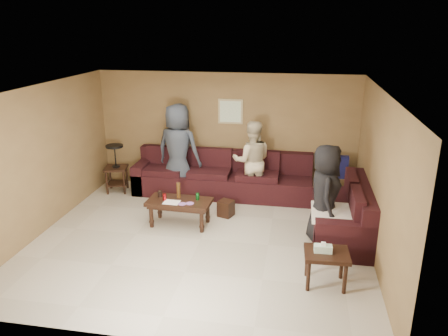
{
  "coord_description": "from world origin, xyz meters",
  "views": [
    {
      "loc": [
        1.53,
        -6.41,
        3.46
      ],
      "look_at": [
        0.25,
        0.85,
        1.0
      ],
      "focal_mm": 35.0,
      "sensor_mm": 36.0,
      "label": 1
    }
  ],
  "objects_px": {
    "coffee_table": "(179,204)",
    "side_table_right": "(326,257)",
    "end_table_left": "(116,167)",
    "person_left": "(178,150)",
    "person_right": "(325,194)",
    "sectional_sofa": "(258,192)",
    "waste_bin": "(226,208)",
    "person_middle": "(252,161)"
  },
  "relations": [
    {
      "from": "coffee_table",
      "to": "side_table_right",
      "type": "bearing_deg",
      "value": -30.85
    },
    {
      "from": "waste_bin",
      "to": "person_right",
      "type": "relative_size",
      "value": 0.18
    },
    {
      "from": "waste_bin",
      "to": "person_middle",
      "type": "relative_size",
      "value": 0.19
    },
    {
      "from": "sectional_sofa",
      "to": "end_table_left",
      "type": "distance_m",
      "value": 3.1
    },
    {
      "from": "sectional_sofa",
      "to": "side_table_right",
      "type": "xyz_separation_m",
      "value": [
        1.18,
        -2.51,
        0.1
      ]
    },
    {
      "from": "sectional_sofa",
      "to": "person_middle",
      "type": "bearing_deg",
      "value": 113.91
    },
    {
      "from": "waste_bin",
      "to": "person_right",
      "type": "xyz_separation_m",
      "value": [
        1.74,
        -0.68,
        0.68
      ]
    },
    {
      "from": "end_table_left",
      "to": "coffee_table",
      "type": "bearing_deg",
      "value": -37.58
    },
    {
      "from": "person_middle",
      "to": "end_table_left",
      "type": "bearing_deg",
      "value": -6.82
    },
    {
      "from": "sectional_sofa",
      "to": "person_left",
      "type": "xyz_separation_m",
      "value": [
        -1.72,
        0.45,
        0.64
      ]
    },
    {
      "from": "coffee_table",
      "to": "end_table_left",
      "type": "xyz_separation_m",
      "value": [
        -1.76,
        1.36,
        0.14
      ]
    },
    {
      "from": "side_table_right",
      "to": "person_middle",
      "type": "relative_size",
      "value": 0.39
    },
    {
      "from": "person_left",
      "to": "person_middle",
      "type": "bearing_deg",
      "value": -170.75
    },
    {
      "from": "person_right",
      "to": "side_table_right",
      "type": "bearing_deg",
      "value": 177.15
    },
    {
      "from": "person_right",
      "to": "sectional_sofa",
      "type": "bearing_deg",
      "value": 42.68
    },
    {
      "from": "sectional_sofa",
      "to": "person_right",
      "type": "relative_size",
      "value": 2.81
    },
    {
      "from": "waste_bin",
      "to": "end_table_left",
      "type": "bearing_deg",
      "value": 161.38
    },
    {
      "from": "coffee_table",
      "to": "waste_bin",
      "type": "height_order",
      "value": "coffee_table"
    },
    {
      "from": "sectional_sofa",
      "to": "person_right",
      "type": "distance_m",
      "value": 1.75
    },
    {
      "from": "person_middle",
      "to": "person_right",
      "type": "relative_size",
      "value": 0.99
    },
    {
      "from": "end_table_left",
      "to": "person_middle",
      "type": "distance_m",
      "value": 2.9
    },
    {
      "from": "side_table_right",
      "to": "person_left",
      "type": "height_order",
      "value": "person_left"
    },
    {
      "from": "end_table_left",
      "to": "person_right",
      "type": "height_order",
      "value": "person_right"
    },
    {
      "from": "sectional_sofa",
      "to": "end_table_left",
      "type": "bearing_deg",
      "value": 173.78
    },
    {
      "from": "coffee_table",
      "to": "person_middle",
      "type": "relative_size",
      "value": 0.7
    },
    {
      "from": "side_table_right",
      "to": "person_middle",
      "type": "xyz_separation_m",
      "value": [
        -1.36,
        2.92,
        0.39
      ]
    },
    {
      "from": "side_table_right",
      "to": "person_right",
      "type": "xyz_separation_m",
      "value": [
        0.01,
        1.32,
        0.4
      ]
    },
    {
      "from": "side_table_right",
      "to": "person_left",
      "type": "bearing_deg",
      "value": 134.43
    },
    {
      "from": "end_table_left",
      "to": "person_middle",
      "type": "height_order",
      "value": "person_middle"
    },
    {
      "from": "coffee_table",
      "to": "side_table_right",
      "type": "height_order",
      "value": "coffee_table"
    },
    {
      "from": "sectional_sofa",
      "to": "person_middle",
      "type": "relative_size",
      "value": 2.84
    },
    {
      "from": "coffee_table",
      "to": "person_left",
      "type": "xyz_separation_m",
      "value": [
        -0.41,
        1.47,
        0.56
      ]
    },
    {
      "from": "waste_bin",
      "to": "person_right",
      "type": "distance_m",
      "value": 1.99
    },
    {
      "from": "person_left",
      "to": "person_right",
      "type": "distance_m",
      "value": 3.34
    },
    {
      "from": "person_left",
      "to": "person_middle",
      "type": "height_order",
      "value": "person_left"
    },
    {
      "from": "waste_bin",
      "to": "person_right",
      "type": "bearing_deg",
      "value": -21.19
    },
    {
      "from": "side_table_right",
      "to": "person_left",
      "type": "xyz_separation_m",
      "value": [
        -2.9,
        2.96,
        0.54
      ]
    },
    {
      "from": "person_left",
      "to": "person_right",
      "type": "height_order",
      "value": "person_left"
    },
    {
      "from": "person_right",
      "to": "person_left",
      "type": "bearing_deg",
      "value": 58.32
    },
    {
      "from": "waste_bin",
      "to": "person_middle",
      "type": "height_order",
      "value": "person_middle"
    },
    {
      "from": "sectional_sofa",
      "to": "person_right",
      "type": "height_order",
      "value": "person_right"
    },
    {
      "from": "end_table_left",
      "to": "side_table_right",
      "type": "height_order",
      "value": "end_table_left"
    }
  ]
}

